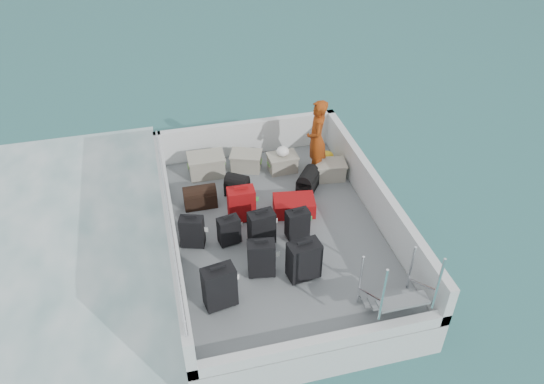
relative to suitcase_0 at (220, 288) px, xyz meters
The scene contains 23 objects.
ground 2.06m from the suitcase_0, 49.05° to the left, with size 160.00×160.00×0.00m, color #17514E.
ferry_hull 1.94m from the suitcase_0, 49.05° to the left, with size 3.60×5.00×0.60m, color silver.
deck 1.85m from the suitcase_0, 49.05° to the left, with size 3.30×4.70×0.02m, color slate.
deck_fittings 1.86m from the suitcase_0, 34.38° to the left, with size 3.60×5.00×0.90m.
suitcase_0 is the anchor object (origin of this frame).
suitcase_1 1.34m from the suitcase_0, 99.36° to the left, with size 0.37×0.21×0.56m, color black.
suitcase_2 1.30m from the suitcase_0, 73.99° to the left, with size 0.34×0.21×0.50m, color black.
suitcase_3 0.83m from the suitcase_0, 32.42° to the left, with size 0.41×0.24×0.63m, color black.
suitcase_4 1.42m from the suitcase_0, 52.42° to the left, with size 0.41×0.24×0.61m, color black.
suitcase_5 1.90m from the suitcase_0, 69.35° to the left, with size 0.45×0.27×0.63m, color maroon.
suitcase_6 1.32m from the suitcase_0, 10.38° to the left, with size 0.48×0.28×0.66m, color black.
suitcase_7 1.85m from the suitcase_0, 37.65° to the left, with size 0.37×0.21×0.52m, color black.
suitcase_8 2.37m from the suitcase_0, 47.79° to the left, with size 0.46×0.70×0.28m, color maroon.
duffel_0 2.33m from the suitcase_0, 89.08° to the left, with size 0.57×0.30×0.32m, color black, non-canonical shape.
duffel_1 2.60m from the suitcase_0, 73.66° to the left, with size 0.40×0.30×0.32m, color black, non-canonical shape.
duffel_2 3.06m from the suitcase_0, 49.04° to the left, with size 0.46×0.30×0.32m, color black, non-canonical shape.
crate_0 3.25m from the suitcase_0, 84.92° to the left, with size 0.65×0.45×0.39m, color gray.
crate_1 3.40m from the suitcase_0, 71.95° to the left, with size 0.54×0.37×0.33m, color gray.
crate_2 3.47m from the suitcase_0, 60.31° to the left, with size 0.52×0.36×0.31m, color gray.
crate_3 3.59m from the suitcase_0, 45.40° to the left, with size 0.53×0.37×0.32m, color gray.
yellow_bag 4.08m from the suitcase_0, 49.55° to the left, with size 0.28×0.26×0.22m, color gold.
white_bag 3.47m from the suitcase_0, 60.31° to the left, with size 0.24×0.24×0.18m, color white.
passenger 3.61m from the suitcase_0, 50.34° to the left, with size 0.57×0.37×1.54m, color #C64A12.
Camera 1 is at (-1.71, -6.44, 6.51)m, focal length 35.00 mm.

